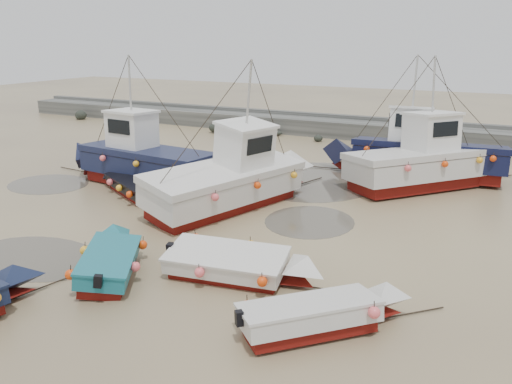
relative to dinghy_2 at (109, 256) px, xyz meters
The scene contains 15 objects.
ground 2.90m from the dinghy_2, 91.22° to the left, with size 120.00×120.00×0.00m, color tan.
seawall 24.84m from the dinghy_2, 90.03° to the left, with size 60.00×4.92×1.50m.
puddle_a 3.11m from the dinghy_2, behind, with size 5.02×5.02×0.01m, color #504B40.
puddle_b 8.10m from the dinghy_2, 60.19° to the left, with size 3.55×3.55×0.01m, color #504B40.
puddle_c 11.50m from the dinghy_2, 146.83° to the left, with size 4.16×4.16×0.01m, color #504B40.
puddle_d 13.08m from the dinghy_2, 80.13° to the left, with size 6.47×6.47×0.01m, color #504B40.
dinghy_2 is the anchor object (origin of this frame).
dinghy_3 7.03m from the dinghy_2, ahead, with size 4.60×4.41×1.43m.
dinghy_4 8.50m from the dinghy_2, 124.50° to the left, with size 5.68×3.58×1.43m.
dinghy_5 4.03m from the dinghy_2, 20.80° to the left, with size 5.94×2.33×1.43m.
cabin_boat_0 10.06m from the dinghy_2, 123.58° to the left, with size 10.22×3.48×6.22m.
cabin_boat_1 7.50m from the dinghy_2, 87.19° to the left, with size 5.13×10.23×6.22m.
cabin_boat_2 17.09m from the dinghy_2, 67.13° to the left, with size 10.79×3.63×6.22m.
cabin_boat_3 15.78m from the dinghy_2, 61.93° to the left, with size 7.56×8.07×6.22m.
person 11.08m from the dinghy_2, 124.60° to the left, with size 0.60×0.40×1.65m, color #1A203E.
Camera 1 is at (10.33, -13.57, 7.02)m, focal length 35.00 mm.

